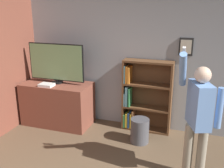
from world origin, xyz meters
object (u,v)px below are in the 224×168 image
object	(u,v)px
television	(56,63)
game_console	(47,85)
waste_bin	(140,131)
bookshelf	(142,97)
person	(199,113)

from	to	relation	value
television	game_console	xyz separation A→B (m)	(-0.09, -0.26, -0.39)
game_console	television	bearing A→B (deg)	71.50
television	waste_bin	world-z (taller)	television
television	bookshelf	distance (m)	1.83
television	bookshelf	size ratio (longest dim) A/B	0.84
television	person	size ratio (longest dim) A/B	0.61
game_console	waste_bin	xyz separation A→B (m)	(1.87, -0.02, -0.67)
bookshelf	waste_bin	xyz separation A→B (m)	(0.08, -0.54, -0.44)
bookshelf	person	xyz separation A→B (m)	(1.03, -1.27, 0.33)
bookshelf	person	world-z (taller)	person
game_console	person	xyz separation A→B (m)	(2.81, -0.75, 0.10)
person	game_console	bearing A→B (deg)	-125.09
television	waste_bin	bearing A→B (deg)	-8.87
game_console	bookshelf	world-z (taller)	bookshelf
bookshelf	person	bearing A→B (deg)	-50.99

